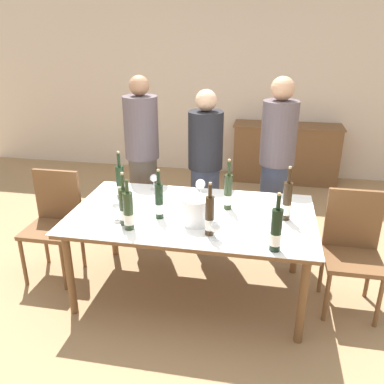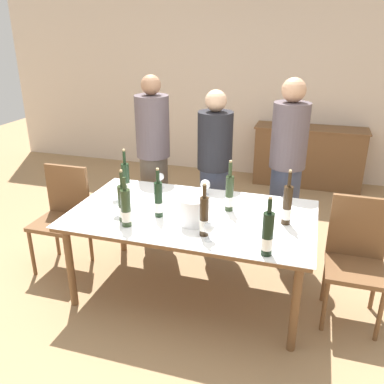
# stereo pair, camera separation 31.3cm
# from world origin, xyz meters

# --- Properties ---
(ground_plane) EXTENTS (12.00, 12.00, 0.00)m
(ground_plane) POSITION_xyz_m (0.00, 0.00, 0.00)
(ground_plane) COLOR #A37F56
(back_wall) EXTENTS (8.00, 0.10, 2.80)m
(back_wall) POSITION_xyz_m (0.00, 3.19, 1.40)
(back_wall) COLOR beige
(back_wall) RESTS_ON ground_plane
(sideboard_cabinet) EXTENTS (1.50, 0.46, 0.82)m
(sideboard_cabinet) POSITION_xyz_m (0.82, 2.90, 0.41)
(sideboard_cabinet) COLOR brown
(sideboard_cabinet) RESTS_ON ground_plane
(dining_table) EXTENTS (1.91, 1.10, 0.73)m
(dining_table) POSITION_xyz_m (0.00, 0.00, 0.67)
(dining_table) COLOR brown
(dining_table) RESTS_ON ground_plane
(ice_bucket) EXTENTS (0.22, 0.22, 0.21)m
(ice_bucket) POSITION_xyz_m (0.06, -0.17, 0.84)
(ice_bucket) COLOR white
(ice_bucket) RESTS_ON dining_table
(wine_bottle_0) EXTENTS (0.07, 0.07, 0.41)m
(wine_bottle_0) POSITION_xyz_m (0.64, -0.46, 0.87)
(wine_bottle_0) COLOR black
(wine_bottle_0) RESTS_ON dining_table
(wine_bottle_1) EXTENTS (0.07, 0.07, 0.39)m
(wine_bottle_1) POSITION_xyz_m (-0.23, -0.13, 0.86)
(wine_bottle_1) COLOR black
(wine_bottle_1) RESTS_ON dining_table
(wine_bottle_2) EXTENTS (0.07, 0.07, 0.42)m
(wine_bottle_2) POSITION_xyz_m (-0.65, 0.18, 0.87)
(wine_bottle_2) COLOR black
(wine_bottle_2) RESTS_ON dining_table
(wine_bottle_3) EXTENTS (0.07, 0.07, 0.42)m
(wine_bottle_3) POSITION_xyz_m (0.72, 0.03, 0.87)
(wine_bottle_3) COLOR #332314
(wine_bottle_3) RESTS_ON dining_table
(wine_bottle_4) EXTENTS (0.07, 0.07, 0.38)m
(wine_bottle_4) POSITION_xyz_m (-0.40, -0.34, 0.86)
(wine_bottle_4) COLOR #28381E
(wine_bottle_4) RESTS_ON dining_table
(wine_bottle_5) EXTENTS (0.07, 0.07, 0.42)m
(wine_bottle_5) POSITION_xyz_m (0.27, 0.14, 0.87)
(wine_bottle_5) COLOR #28381E
(wine_bottle_5) RESTS_ON dining_table
(wine_bottle_6) EXTENTS (0.08, 0.08, 0.40)m
(wine_bottle_6) POSITION_xyz_m (-0.45, -0.27, 0.86)
(wine_bottle_6) COLOR #28381E
(wine_bottle_6) RESTS_ON dining_table
(wine_bottle_7) EXTENTS (0.06, 0.06, 0.39)m
(wine_bottle_7) POSITION_xyz_m (0.19, -0.32, 0.87)
(wine_bottle_7) COLOR #332314
(wine_bottle_7) RESTS_ON dining_table
(wine_glass_0) EXTENTS (0.09, 0.09, 0.14)m
(wine_glass_0) POSITION_xyz_m (-0.00, 0.39, 0.82)
(wine_glass_0) COLOR white
(wine_glass_0) RESTS_ON dining_table
(wine_glass_1) EXTENTS (0.08, 0.08, 0.13)m
(wine_glass_1) POSITION_xyz_m (0.24, -0.39, 0.82)
(wine_glass_1) COLOR white
(wine_glass_1) RESTS_ON dining_table
(wine_glass_2) EXTENTS (0.08, 0.08, 0.15)m
(wine_glass_2) POSITION_xyz_m (-0.55, -0.20, 0.83)
(wine_glass_2) COLOR white
(wine_glass_2) RESTS_ON dining_table
(wine_glass_3) EXTENTS (0.07, 0.07, 0.15)m
(wine_glass_3) POSITION_xyz_m (-0.43, 0.43, 0.83)
(wine_glass_3) COLOR white
(wine_glass_3) RESTS_ON dining_table
(chair_left_end) EXTENTS (0.42, 0.42, 0.94)m
(chair_left_end) POSITION_xyz_m (-1.25, 0.09, 0.54)
(chair_left_end) COLOR brown
(chair_left_end) RESTS_ON ground_plane
(chair_right_end) EXTENTS (0.42, 0.42, 0.94)m
(chair_right_end) POSITION_xyz_m (1.25, 0.09, 0.53)
(chair_right_end) COLOR brown
(chair_right_end) RESTS_ON ground_plane
(person_host) EXTENTS (0.33, 0.33, 1.68)m
(person_host) POSITION_xyz_m (-0.66, 0.83, 0.84)
(person_host) COLOR #51473D
(person_host) RESTS_ON ground_plane
(person_guest_left) EXTENTS (0.33, 0.33, 1.57)m
(person_guest_left) POSITION_xyz_m (-0.03, 0.83, 0.78)
(person_guest_left) COLOR #383F56
(person_guest_left) RESTS_ON ground_plane
(person_guest_right) EXTENTS (0.33, 0.33, 1.69)m
(person_guest_right) POSITION_xyz_m (0.65, 0.90, 0.85)
(person_guest_right) COLOR #383F56
(person_guest_right) RESTS_ON ground_plane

